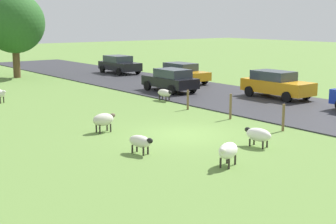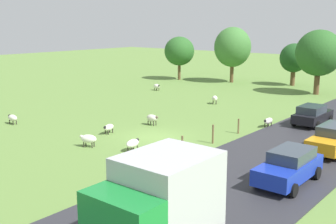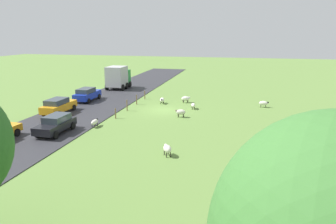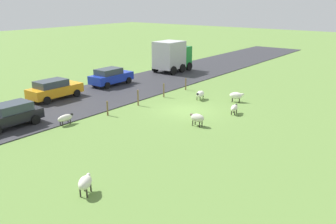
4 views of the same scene
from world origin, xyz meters
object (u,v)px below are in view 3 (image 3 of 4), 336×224
Objects in this scene: sheep_6 at (181,112)px; car_3 at (58,106)px; sheep_4 at (167,149)px; car_1 at (56,124)px; sheep_1 at (186,98)px; car_0 at (87,94)px; sheep_2 at (264,103)px; sheep_7 at (162,100)px; truck_0 at (118,77)px; sheep_3 at (329,183)px; sheep_0 at (95,122)px; sheep_5 at (193,105)px.

car_3 reaches higher than sheep_6.
sheep_4 is 0.26× the size of car_1.
sheep_1 is 15.12m from car_3.
car_0 is at bearing -20.27° from sheep_6.
sheep_7 is (12.14, 0.85, -0.02)m from sheep_2.
sheep_4 is at bearing 133.03° from car_0.
car_3 is (-0.04, 6.53, -0.01)m from car_0.
sheep_4 is at bearing 105.74° from sheep_7.
car_0 reaches higher than sheep_4.
sheep_2 is at bearing -141.82° from car_1.
sheep_7 is 0.29× the size of truck_0.
sheep_2 is 10.90m from sheep_6.
car_0 is (24.19, -18.12, 0.44)m from sheep_3.
car_0 reaches higher than sheep_0.
sheep_7 is (14.47, -19.02, -0.01)m from sheep_3.
sheep_6 is at bearing -172.87° from car_3.
sheep_1 is 12.65m from car_0.
sheep_2 is at bearing -142.52° from sheep_6.
sheep_0 is 1.17× the size of sheep_4.
sheep_3 is at bearing 120.13° from sheep_1.
sheep_4 is 0.88× the size of sheep_7.
truck_0 is at bearing -91.61° from car_3.
sheep_0 is at bearing 149.61° from car_3.
sheep_6 reaches higher than sheep_0.
sheep_3 is at bearing 164.10° from sheep_4.
sheep_0 is 0.29× the size of truck_0.
sheep_6 is 0.25× the size of car_0.
sheep_6 reaches higher than sheep_1.
sheep_5 is 15.49m from car_1.
car_1 is 0.91× the size of car_3.
truck_0 is at bearing -47.92° from sheep_6.
car_0 is (21.86, 1.75, 0.42)m from sheep_2.
sheep_6 is at bearing -50.35° from sheep_3.
car_1 is at bearing 120.67° from car_3.
truck_0 reaches higher than car_3.
car_3 reaches higher than sheep_5.
sheep_0 is at bearing 35.75° from sheep_6.
sheep_7 is (3.49, -5.78, -0.09)m from sheep_6.
sheep_1 is 3.39m from sheep_5.
sheep_4 is (-8.25, 5.26, 0.08)m from sheep_0.
truck_0 is at bearing -19.25° from sheep_2.
sheep_6 is 0.88× the size of sheep_7.
sheep_2 is at bearing -83.32° from sheep_3.
sheep_3 reaches higher than sheep_0.
sheep_5 is (7.95, 2.75, -0.04)m from sheep_2.
sheep_2 is 18.66m from sheep_4.
car_1 reaches higher than sheep_1.
sheep_3 is 10.30m from sheep_4.
car_1 reaches higher than sheep_4.
sheep_3 reaches higher than sheep_5.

